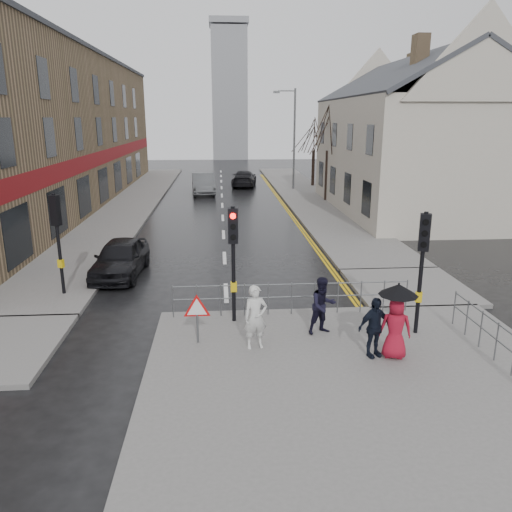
{
  "coord_description": "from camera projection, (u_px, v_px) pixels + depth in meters",
  "views": [
    {
      "loc": [
        -0.14,
        -13.41,
        5.9
      ],
      "look_at": [
        1.05,
        3.0,
        1.32
      ],
      "focal_mm": 35.0,
      "sensor_mm": 36.0,
      "label": 1
    }
  ],
  "objects": [
    {
      "name": "street_lamp",
      "position": [
        292.0,
        133.0,
        40.53
      ],
      "size": [
        1.83,
        0.25,
        8.0
      ],
      "color": "#595B5E",
      "rests_on": "right_pavement"
    },
    {
      "name": "pedestrian_d",
      "position": [
        374.0,
        327.0,
        12.29
      ],
      "size": [
        0.98,
        0.65,
        1.54
      ],
      "primitive_type": "imported",
      "rotation": [
        0.0,
        0.0,
        0.34
      ],
      "color": "black",
      "rests_on": "near_pavement"
    },
    {
      "name": "warning_sign",
      "position": [
        197.0,
        311.0,
        12.99
      ],
      "size": [
        0.8,
        0.07,
        1.35
      ],
      "color": "#595B5E",
      "rests_on": "near_pavement"
    },
    {
      "name": "left_pavement",
      "position": [
        132.0,
        201.0,
        36.11
      ],
      "size": [
        4.0,
        44.0,
        0.14
      ],
      "primitive_type": "cube",
      "color": "#605E5B",
      "rests_on": "ground"
    },
    {
      "name": "car_parked",
      "position": [
        120.0,
        258.0,
        19.09
      ],
      "size": [
        1.93,
        4.25,
        1.42
      ],
      "primitive_type": "imported",
      "rotation": [
        0.0,
        0.0,
        -0.06
      ],
      "color": "black",
      "rests_on": "ground"
    },
    {
      "name": "building_right_cream",
      "position": [
        412.0,
        136.0,
        31.33
      ],
      "size": [
        9.0,
        16.4,
        10.1
      ],
      "color": "#B2AC9B",
      "rests_on": "ground"
    },
    {
      "name": "ground",
      "position": [
        228.0,
        328.0,
        14.48
      ],
      "size": [
        120.0,
        120.0,
        0.0
      ],
      "primitive_type": "plane",
      "color": "black",
      "rests_on": "ground"
    },
    {
      "name": "right_pavement",
      "position": [
        305.0,
        195.0,
        38.94
      ],
      "size": [
        4.0,
        40.0,
        0.14
      ],
      "primitive_type": "cube",
      "color": "#605E5B",
      "rests_on": "ground"
    },
    {
      "name": "pedestrian_b",
      "position": [
        323.0,
        306.0,
        13.61
      ],
      "size": [
        0.93,
        0.82,
        1.6
      ],
      "primitive_type": "imported",
      "rotation": [
        0.0,
        0.0,
        0.32
      ],
      "color": "black",
      "rests_on": "near_pavement"
    },
    {
      "name": "car_mid",
      "position": [
        203.0,
        184.0,
        39.7
      ],
      "size": [
        2.06,
        5.01,
        1.61
      ],
      "primitive_type": "imported",
      "rotation": [
        0.0,
        0.0,
        0.07
      ],
      "color": "#4D5053",
      "rests_on": "ground"
    },
    {
      "name": "tree_far",
      "position": [
        314.0,
        135.0,
        42.68
      ],
      "size": [
        2.4,
        2.4,
        5.64
      ],
      "color": "black",
      "rests_on": "right_pavement"
    },
    {
      "name": "pavement_bridge_right",
      "position": [
        408.0,
        287.0,
        17.8
      ],
      "size": [
        4.0,
        4.2,
        0.14
      ],
      "primitive_type": "cube",
      "color": "#605E5B",
      "rests_on": "ground"
    },
    {
      "name": "car_far",
      "position": [
        244.0,
        178.0,
        43.94
      ],
      "size": [
        2.56,
        5.07,
        1.41
      ],
      "primitive_type": "imported",
      "rotation": [
        0.0,
        0.0,
        3.02
      ],
      "color": "black",
      "rests_on": "ground"
    },
    {
      "name": "guard_railing_side",
      "position": [
        497.0,
        334.0,
        12.07
      ],
      "size": [
        0.04,
        4.54,
        1.0
      ],
      "color": "#595B5E",
      "rests_on": "near_pavement"
    },
    {
      "name": "building_left_terrace",
      "position": [
        42.0,
        131.0,
        33.44
      ],
      "size": [
        8.0,
        42.0,
        10.0
      ],
      "primitive_type": "cube",
      "color": "#896E4F",
      "rests_on": "ground"
    },
    {
      "name": "traffic_signal_far_left",
      "position": [
        57.0,
        226.0,
        16.33
      ],
      "size": [
        0.34,
        0.33,
        3.4
      ],
      "color": "black",
      "rests_on": "left_pavement"
    },
    {
      "name": "traffic_signal_near_left",
      "position": [
        233.0,
        244.0,
        14.03
      ],
      "size": [
        0.28,
        0.27,
        3.4
      ],
      "color": "black",
      "rests_on": "near_pavement"
    },
    {
      "name": "guard_railing_front",
      "position": [
        292.0,
        291.0,
        14.96
      ],
      "size": [
        7.14,
        0.04,
        1.0
      ],
      "color": "#595B5E",
      "rests_on": "near_pavement"
    },
    {
      "name": "near_pavement",
      "position": [
        362.0,
        384.0,
        11.31
      ],
      "size": [
        10.0,
        9.0,
        0.14
      ],
      "primitive_type": "cube",
      "color": "#605E5B",
      "rests_on": "ground"
    },
    {
      "name": "tree_near",
      "position": [
        328.0,
        129.0,
        34.76
      ],
      "size": [
        2.4,
        2.4,
        6.58
      ],
      "color": "black",
      "rests_on": "right_pavement"
    },
    {
      "name": "church_tower",
      "position": [
        229.0,
        95.0,
        71.74
      ],
      "size": [
        5.0,
        5.0,
        18.0
      ],
      "primitive_type": "cube",
      "color": "gray",
      "rests_on": "ground"
    },
    {
      "name": "pedestrian_with_umbrella",
      "position": [
        396.0,
        317.0,
        12.13
      ],
      "size": [
        0.96,
        0.96,
        1.92
      ],
      "color": "maroon",
      "rests_on": "near_pavement"
    },
    {
      "name": "traffic_signal_near_right",
      "position": [
        423.0,
        252.0,
        13.22
      ],
      "size": [
        0.34,
        0.33,
        3.4
      ],
      "color": "black",
      "rests_on": "near_pavement"
    },
    {
      "name": "pedestrian_a",
      "position": [
        256.0,
        317.0,
        12.73
      ],
      "size": [
        0.68,
        0.52,
        1.68
      ],
      "primitive_type": "imported",
      "rotation": [
        0.0,
        0.0,
        0.21
      ],
      "color": "silver",
      "rests_on": "near_pavement"
    }
  ]
}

